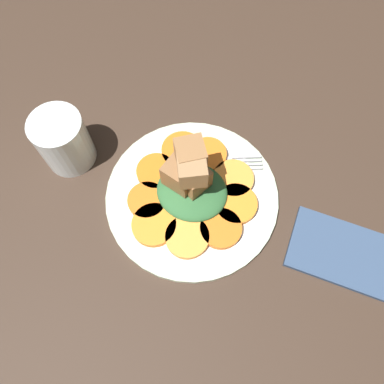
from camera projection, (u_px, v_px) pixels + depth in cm
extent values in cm
cube|color=#38281E|center=(192.00, 200.00, 57.59)|extent=(120.00, 120.00, 2.00)
cylinder|color=beige|center=(192.00, 196.00, 56.22)|extent=(25.80, 25.80, 1.00)
cylinder|color=white|center=(192.00, 196.00, 56.17)|extent=(20.64, 20.64, 1.00)
cylinder|color=orange|center=(210.00, 155.00, 57.74)|extent=(5.77, 5.77, 1.10)
cylinder|color=orange|center=(183.00, 151.00, 58.05)|extent=(6.56, 6.56, 1.10)
cylinder|color=orange|center=(156.00, 172.00, 56.60)|extent=(5.94, 5.94, 1.10)
cylinder|color=orange|center=(147.00, 201.00, 54.69)|extent=(5.70, 5.70, 1.10)
cylinder|color=orange|center=(154.00, 225.00, 53.19)|extent=(6.38, 6.38, 1.10)
cylinder|color=#F99539|center=(187.00, 237.00, 52.46)|extent=(6.22, 6.22, 1.10)
cylinder|color=orange|center=(221.00, 229.00, 52.97)|extent=(5.96, 5.96, 1.10)
cylinder|color=orange|center=(236.00, 204.00, 54.47)|extent=(6.23, 6.23, 1.10)
cylinder|color=orange|center=(233.00, 179.00, 56.12)|extent=(6.13, 6.13, 1.10)
ellipsoid|color=#2D6033|center=(192.00, 191.00, 54.51)|extent=(10.46, 9.42, 2.53)
cube|color=olive|center=(196.00, 179.00, 51.81)|extent=(5.11, 5.11, 3.80)
cube|color=brown|center=(181.00, 173.00, 51.93)|extent=(5.14, 5.14, 4.23)
cube|color=#9E754C|center=(192.00, 170.00, 48.29)|extent=(4.99, 4.99, 3.70)
cube|color=olive|center=(190.00, 155.00, 49.06)|extent=(5.24, 5.24, 3.77)
cube|color=#B2B2B7|center=(186.00, 165.00, 57.46)|extent=(11.03, 5.47, 0.40)
cube|color=#B2B2B7|center=(228.00, 164.00, 57.55)|extent=(2.18, 2.67, 0.40)
cube|color=#B2B2B7|center=(247.00, 157.00, 58.00)|extent=(4.30, 2.04, 0.40)
cube|color=#B2B2B7|center=(247.00, 161.00, 57.73)|extent=(4.30, 2.04, 0.40)
cube|color=#B2B2B7|center=(247.00, 165.00, 57.46)|extent=(4.30, 2.04, 0.40)
cube|color=#B2B2B7|center=(248.00, 169.00, 57.19)|extent=(4.30, 2.04, 0.40)
cylinder|color=silver|center=(62.00, 143.00, 55.30)|extent=(7.73, 7.73, 9.02)
cube|color=#334766|center=(345.00, 254.00, 52.78)|extent=(15.51, 9.31, 0.80)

